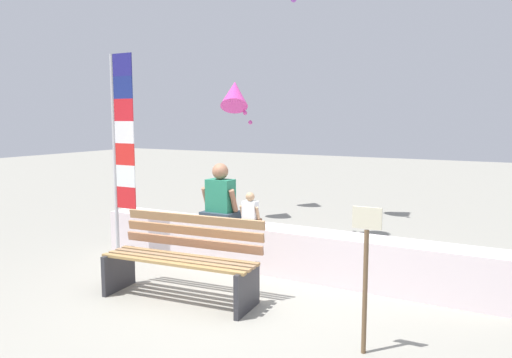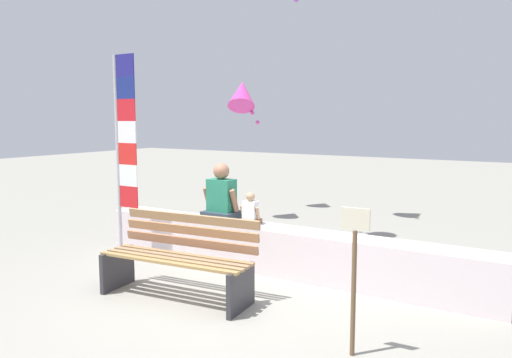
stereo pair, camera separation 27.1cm
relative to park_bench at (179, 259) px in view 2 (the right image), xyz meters
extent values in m
plane|color=gray|center=(0.52, 0.18, -0.42)|extent=(40.00, 40.00, 0.00)
cube|color=silver|center=(0.52, 1.30, -0.13)|extent=(5.34, 0.46, 0.58)
cube|color=#A07D4A|center=(0.02, -0.25, 0.03)|extent=(1.73, 0.23, 0.03)
cube|color=#A17A4F|center=(0.01, -0.14, 0.03)|extent=(1.73, 0.23, 0.03)
cube|color=#947353|center=(0.00, -0.03, 0.03)|extent=(1.73, 0.23, 0.03)
cube|color=#9B744A|center=(-0.01, 0.08, 0.03)|extent=(1.73, 0.23, 0.03)
cube|color=#A57153|center=(-0.02, 0.19, 0.15)|extent=(1.73, 0.21, 0.10)
cube|color=#A3734D|center=(-0.02, 0.21, 0.28)|extent=(1.73, 0.21, 0.10)
cube|color=#9E7953|center=(-0.02, 0.23, 0.41)|extent=(1.73, 0.21, 0.10)
cube|color=#2D2D33|center=(-0.79, -0.16, -0.20)|extent=(0.10, 0.53, 0.45)
cube|color=#2D2D33|center=(0.81, -0.01, -0.20)|extent=(0.10, 0.53, 0.45)
cube|color=#2C3946|center=(-0.37, 1.33, 0.22)|extent=(0.46, 0.37, 0.12)
cube|color=#257B5B|center=(-0.37, 1.33, 0.50)|extent=(0.35, 0.23, 0.44)
cylinder|color=#9F6C51|center=(-0.59, 1.31, 0.45)|extent=(0.07, 0.17, 0.32)
cylinder|color=#9F6C51|center=(-0.15, 1.31, 0.45)|extent=(0.07, 0.17, 0.32)
sphere|color=#9F6C51|center=(-0.37, 1.33, 0.82)|extent=(0.22, 0.22, 0.22)
cube|color=brown|center=(0.09, 1.33, 0.19)|extent=(0.25, 0.20, 0.07)
cube|color=white|center=(0.09, 1.33, 0.34)|extent=(0.19, 0.12, 0.23)
cylinder|color=tan|center=(-0.03, 1.32, 0.31)|extent=(0.04, 0.09, 0.17)
cylinder|color=tan|center=(0.20, 1.32, 0.31)|extent=(0.04, 0.09, 0.17)
sphere|color=tan|center=(0.09, 1.33, 0.52)|extent=(0.12, 0.12, 0.12)
cylinder|color=#B7B7BC|center=(-1.68, 0.73, 0.97)|extent=(0.05, 0.05, 2.79)
cube|color=red|center=(-1.49, 0.73, 0.46)|extent=(0.32, 0.02, 0.29)
cube|color=white|center=(-1.49, 0.73, 0.76)|extent=(0.32, 0.02, 0.29)
cube|color=red|center=(-1.49, 0.73, 1.05)|extent=(0.32, 0.02, 0.29)
cube|color=white|center=(-1.49, 0.73, 1.34)|extent=(0.32, 0.02, 0.29)
cube|color=red|center=(-1.49, 0.73, 1.64)|extent=(0.32, 0.02, 0.29)
cube|color=navy|center=(-1.49, 0.73, 1.93)|extent=(0.32, 0.02, 0.29)
cube|color=navy|center=(-1.49, 0.73, 2.22)|extent=(0.32, 0.02, 0.29)
cone|color=#DB3D9E|center=(-1.73, 3.93, 1.99)|extent=(0.80, 0.89, 0.74)
sphere|color=#E04BAB|center=(-1.64, 3.97, 1.81)|extent=(0.08, 0.08, 0.08)
sphere|color=#E04BAB|center=(-1.55, 4.02, 1.63)|extent=(0.08, 0.08, 0.08)
sphere|color=#E04BAB|center=(-1.46, 4.07, 1.45)|extent=(0.08, 0.08, 0.08)
cylinder|color=brown|center=(2.11, -0.32, 0.10)|extent=(0.04, 0.04, 1.05)
cube|color=beige|center=(2.11, -0.32, 0.73)|extent=(0.24, 0.03, 0.18)
camera|label=1|loc=(3.23, -4.20, 1.53)|focal=34.77mm
camera|label=2|loc=(3.46, -4.06, 1.53)|focal=34.77mm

